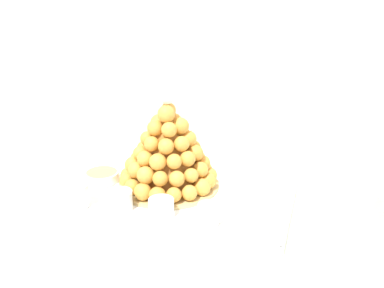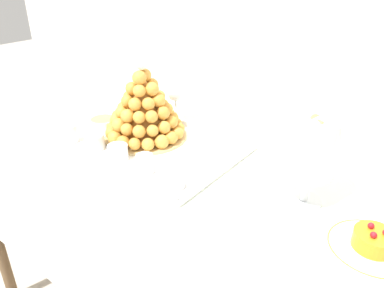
{
  "view_description": "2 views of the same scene",
  "coord_description": "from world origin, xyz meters",
  "px_view_note": "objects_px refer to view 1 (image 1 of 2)",
  "views": [
    {
      "loc": [
        0.2,
        -1.03,
        1.37
      ],
      "look_at": [
        -0.11,
        -0.01,
        0.96
      ],
      "focal_mm": 42.53,
      "sensor_mm": 36.0,
      "label": 1
    },
    {
      "loc": [
        0.63,
        -0.78,
        1.36
      ],
      "look_at": [
        0.06,
        -0.03,
        0.88
      ],
      "focal_mm": 34.67,
      "sensor_mm": 36.0,
      "label": 2
    }
  ],
  "objects_px": {
    "dessert_cup_mid_left": "(120,201)",
    "serving_tray": "(178,194)",
    "dessert_cup_centre": "(161,209)",
    "wine_glass": "(183,130)",
    "dessert_cup_left": "(77,196)",
    "dessert_cup_mid_right": "(208,216)",
    "croquembouche": "(168,151)",
    "dessert_cup_right": "(255,225)",
    "creme_brulee_ramekin": "(102,176)"
  },
  "relations": [
    {
      "from": "serving_tray",
      "to": "wine_glass",
      "type": "bearing_deg",
      "value": 104.33
    },
    {
      "from": "dessert_cup_mid_left",
      "to": "dessert_cup_centre",
      "type": "distance_m",
      "value": 0.11
    },
    {
      "from": "creme_brulee_ramekin",
      "to": "dessert_cup_mid_right",
      "type": "bearing_deg",
      "value": -22.53
    },
    {
      "from": "serving_tray",
      "to": "croquembouche",
      "type": "height_order",
      "value": "croquembouche"
    },
    {
      "from": "serving_tray",
      "to": "dessert_cup_right",
      "type": "distance_m",
      "value": 0.27
    },
    {
      "from": "serving_tray",
      "to": "creme_brulee_ramekin",
      "type": "distance_m",
      "value": 0.23
    },
    {
      "from": "dessert_cup_mid_left",
      "to": "wine_glass",
      "type": "xyz_separation_m",
      "value": [
        0.05,
        0.34,
        0.08
      ]
    },
    {
      "from": "dessert_cup_centre",
      "to": "wine_glass",
      "type": "relative_size",
      "value": 0.42
    },
    {
      "from": "creme_brulee_ramekin",
      "to": "dessert_cup_left",
      "type": "bearing_deg",
      "value": -85.86
    },
    {
      "from": "dessert_cup_mid_right",
      "to": "dessert_cup_right",
      "type": "distance_m",
      "value": 0.11
    },
    {
      "from": "creme_brulee_ramekin",
      "to": "dessert_cup_right",
      "type": "bearing_deg",
      "value": -18.13
    },
    {
      "from": "creme_brulee_ramekin",
      "to": "serving_tray",
      "type": "bearing_deg",
      "value": -3.36
    },
    {
      "from": "serving_tray",
      "to": "wine_glass",
      "type": "xyz_separation_m",
      "value": [
        -0.06,
        0.22,
        0.1
      ]
    },
    {
      "from": "serving_tray",
      "to": "dessert_cup_left",
      "type": "relative_size",
      "value": 10.23
    },
    {
      "from": "croquembouche",
      "to": "dessert_cup_centre",
      "type": "bearing_deg",
      "value": -76.27
    },
    {
      "from": "dessert_cup_left",
      "to": "dessert_cup_centre",
      "type": "distance_m",
      "value": 0.22
    },
    {
      "from": "croquembouche",
      "to": "dessert_cup_right",
      "type": "distance_m",
      "value": 0.33
    },
    {
      "from": "dessert_cup_mid_right",
      "to": "dessert_cup_left",
      "type": "bearing_deg",
      "value": -178.9
    },
    {
      "from": "croquembouche",
      "to": "wine_glass",
      "type": "xyz_separation_m",
      "value": [
        -0.02,
        0.19,
        -0.0
      ]
    },
    {
      "from": "croquembouche",
      "to": "dessert_cup_mid_right",
      "type": "xyz_separation_m",
      "value": [
        0.16,
        -0.17,
        -0.08
      ]
    },
    {
      "from": "dessert_cup_right",
      "to": "creme_brulee_ramekin",
      "type": "height_order",
      "value": "dessert_cup_right"
    },
    {
      "from": "serving_tray",
      "to": "dessert_cup_right",
      "type": "xyz_separation_m",
      "value": [
        0.23,
        -0.14,
        0.02
      ]
    },
    {
      "from": "croquembouche",
      "to": "dessert_cup_mid_right",
      "type": "relative_size",
      "value": 5.18
    },
    {
      "from": "dessert_cup_right",
      "to": "wine_glass",
      "type": "xyz_separation_m",
      "value": [
        -0.29,
        0.36,
        0.08
      ]
    },
    {
      "from": "dessert_cup_left",
      "to": "dessert_cup_mid_right",
      "type": "height_order",
      "value": "dessert_cup_left"
    },
    {
      "from": "dessert_cup_mid_left",
      "to": "dessert_cup_mid_right",
      "type": "height_order",
      "value": "dessert_cup_mid_right"
    },
    {
      "from": "dessert_cup_mid_right",
      "to": "dessert_cup_right",
      "type": "relative_size",
      "value": 0.86
    },
    {
      "from": "croquembouche",
      "to": "dessert_cup_mid_left",
      "type": "distance_m",
      "value": 0.19
    },
    {
      "from": "croquembouche",
      "to": "wine_glass",
      "type": "bearing_deg",
      "value": 95.36
    },
    {
      "from": "dessert_cup_centre",
      "to": "dessert_cup_right",
      "type": "xyz_separation_m",
      "value": [
        0.23,
        -0.01,
        0.0
      ]
    },
    {
      "from": "wine_glass",
      "to": "dessert_cup_mid_right",
      "type": "bearing_deg",
      "value": -63.52
    },
    {
      "from": "dessert_cup_mid_left",
      "to": "wine_glass",
      "type": "relative_size",
      "value": 0.43
    },
    {
      "from": "dessert_cup_mid_right",
      "to": "wine_glass",
      "type": "bearing_deg",
      "value": 116.48
    },
    {
      "from": "dessert_cup_left",
      "to": "dessert_cup_right",
      "type": "bearing_deg",
      "value": 0.09
    },
    {
      "from": "dessert_cup_mid_left",
      "to": "serving_tray",
      "type": "bearing_deg",
      "value": 48.18
    },
    {
      "from": "serving_tray",
      "to": "dessert_cup_left",
      "type": "distance_m",
      "value": 0.26
    },
    {
      "from": "dessert_cup_right",
      "to": "wine_glass",
      "type": "height_order",
      "value": "wine_glass"
    },
    {
      "from": "dessert_cup_mid_left",
      "to": "dessert_cup_centre",
      "type": "xyz_separation_m",
      "value": [
        0.11,
        -0.0,
        -0.0
      ]
    },
    {
      "from": "wine_glass",
      "to": "dessert_cup_right",
      "type": "bearing_deg",
      "value": -51.33
    },
    {
      "from": "serving_tray",
      "to": "dessert_cup_centre",
      "type": "relative_size",
      "value": 9.72
    },
    {
      "from": "croquembouche",
      "to": "dessert_cup_left",
      "type": "height_order",
      "value": "croquembouche"
    },
    {
      "from": "dessert_cup_mid_right",
      "to": "creme_brulee_ramekin",
      "type": "relative_size",
      "value": 0.55
    },
    {
      "from": "serving_tray",
      "to": "dessert_cup_mid_left",
      "type": "relative_size",
      "value": 9.45
    },
    {
      "from": "dessert_cup_centre",
      "to": "wine_glass",
      "type": "xyz_separation_m",
      "value": [
        -0.06,
        0.35,
        0.08
      ]
    },
    {
      "from": "dessert_cup_left",
      "to": "dessert_cup_right",
      "type": "height_order",
      "value": "dessert_cup_left"
    },
    {
      "from": "dessert_cup_centre",
      "to": "creme_brulee_ramekin",
      "type": "bearing_deg",
      "value": 148.96
    },
    {
      "from": "wine_glass",
      "to": "croquembouche",
      "type": "bearing_deg",
      "value": -84.64
    },
    {
      "from": "dessert_cup_left",
      "to": "dessert_cup_mid_left",
      "type": "distance_m",
      "value": 0.11
    },
    {
      "from": "dessert_cup_mid_left",
      "to": "dessert_cup_right",
      "type": "bearing_deg",
      "value": -2.38
    },
    {
      "from": "dessert_cup_centre",
      "to": "dessert_cup_mid_right",
      "type": "xyz_separation_m",
      "value": [
        0.12,
        -0.01,
        0.0
      ]
    }
  ]
}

